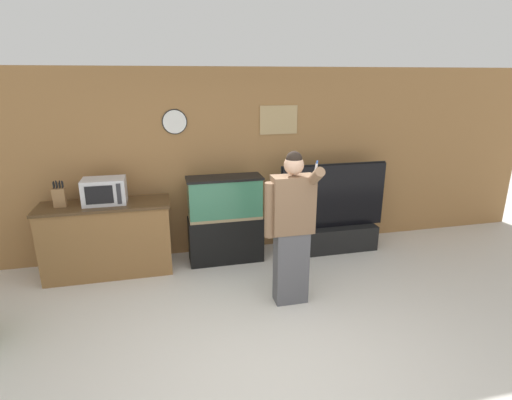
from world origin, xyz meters
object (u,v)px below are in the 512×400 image
at_px(aquarium_on_stand, 225,220).
at_px(person_standing, 291,227).
at_px(counter_island, 108,239).
at_px(tv_on_stand, 332,226).
at_px(knife_block, 59,197).
at_px(microwave, 104,191).

xyz_separation_m(aquarium_on_stand, person_standing, (0.54, -1.23, 0.31)).
relative_size(aquarium_on_stand, person_standing, 0.69).
distance_m(counter_island, tv_on_stand, 3.11).
height_order(counter_island, tv_on_stand, tv_on_stand).
relative_size(knife_block, aquarium_on_stand, 0.27).
relative_size(microwave, knife_block, 1.58).
distance_m(knife_block, aquarium_on_stand, 2.09).
bearing_deg(person_standing, counter_island, 149.76).
bearing_deg(knife_block, aquarium_on_stand, 0.36).
relative_size(counter_island, tv_on_stand, 1.01).
xyz_separation_m(counter_island, knife_block, (-0.50, 0.01, 0.60)).
bearing_deg(tv_on_stand, person_standing, -130.57).
bearing_deg(person_standing, tv_on_stand, 49.43).
bearing_deg(person_standing, knife_block, 154.66).
distance_m(knife_block, person_standing, 2.85).
xyz_separation_m(knife_block, tv_on_stand, (3.61, 0.00, -0.69)).
height_order(aquarium_on_stand, tv_on_stand, tv_on_stand).
relative_size(microwave, aquarium_on_stand, 0.43).
bearing_deg(tv_on_stand, knife_block, -179.99).
height_order(knife_block, tv_on_stand, tv_on_stand).
xyz_separation_m(microwave, tv_on_stand, (3.09, -0.01, -0.73)).
distance_m(microwave, person_standing, 2.40).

